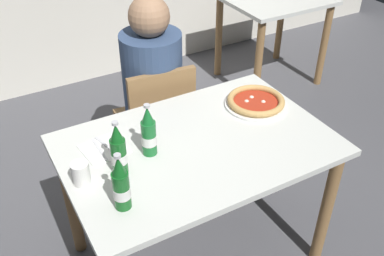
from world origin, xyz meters
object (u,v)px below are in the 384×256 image
object	(u,v)px
chair_behind_table	(157,120)
napkin_with_cutlery	(104,149)
beer_bottle_left	(121,185)
paper_cup	(81,173)
beer_bottle_center	(118,151)
pizza_margherita_near	(256,102)
dining_table_background	(273,15)
beer_bottle_right	(149,133)
dining_table_main	(197,162)
diner_seated	(154,101)

from	to	relation	value
chair_behind_table	napkin_with_cutlery	xyz separation A→B (m)	(-0.46, -0.45, 0.27)
beer_bottle_left	paper_cup	size ratio (longest dim) A/B	2.60
chair_behind_table	beer_bottle_center	distance (m)	0.86
pizza_margherita_near	napkin_with_cutlery	world-z (taller)	pizza_margherita_near
dining_table_background	pizza_margherita_near	bearing A→B (deg)	-131.46
napkin_with_cutlery	beer_bottle_left	bearing A→B (deg)	-98.81
dining_table_background	beer_bottle_right	size ratio (longest dim) A/B	3.24
dining_table_main	chair_behind_table	distance (m)	0.63
chair_behind_table	pizza_margherita_near	xyz separation A→B (m)	(0.33, -0.48, 0.29)
dining_table_main	beer_bottle_right	xyz separation A→B (m)	(-0.22, 0.04, 0.22)
beer_bottle_right	diner_seated	bearing A→B (deg)	63.99
beer_bottle_center	beer_bottle_right	distance (m)	0.16
chair_behind_table	beer_bottle_right	world-z (taller)	beer_bottle_right
dining_table_background	pizza_margherita_near	size ratio (longest dim) A/B	2.55
diner_seated	napkin_with_cutlery	world-z (taller)	diner_seated
diner_seated	pizza_margherita_near	size ratio (longest dim) A/B	3.86
dining_table_main	pizza_margherita_near	bearing A→B (deg)	17.22
chair_behind_table	diner_seated	distance (m)	0.11
dining_table_main	dining_table_background	world-z (taller)	same
beer_bottle_left	napkin_with_cutlery	size ratio (longest dim) A/B	1.23
diner_seated	beer_bottle_left	xyz separation A→B (m)	(-0.52, -0.86, 0.27)
dining_table_main	napkin_with_cutlery	world-z (taller)	napkin_with_cutlery
dining_table_main	beer_bottle_left	distance (m)	0.53
dining_table_background	beer_bottle_center	distance (m)	2.36
dining_table_main	pizza_margherita_near	xyz separation A→B (m)	(0.41, 0.13, 0.14)
chair_behind_table	pizza_margherita_near	world-z (taller)	chair_behind_table
chair_behind_table	diner_seated	xyz separation A→B (m)	(0.01, 0.05, 0.10)
dining_table_main	dining_table_background	distance (m)	2.05
dining_table_background	napkin_with_cutlery	size ratio (longest dim) A/B	4.00
beer_bottle_right	pizza_margherita_near	bearing A→B (deg)	8.02
beer_bottle_left	beer_bottle_right	world-z (taller)	same
diner_seated	napkin_with_cutlery	bearing A→B (deg)	-133.17
beer_bottle_center	paper_cup	xyz separation A→B (m)	(-0.16, 0.02, -0.06)
napkin_with_cutlery	dining_table_main	bearing A→B (deg)	-22.93
dining_table_background	pizza_margherita_near	world-z (taller)	pizza_margherita_near
dining_table_background	beer_bottle_right	bearing A→B (deg)	-142.29
dining_table_main	beer_bottle_right	distance (m)	0.31
napkin_with_cutlery	paper_cup	xyz separation A→B (m)	(-0.15, -0.16, 0.04)
chair_behind_table	napkin_with_cutlery	size ratio (longest dim) A/B	4.25
chair_behind_table	paper_cup	world-z (taller)	chair_behind_table
diner_seated	beer_bottle_left	bearing A→B (deg)	-121.29
chair_behind_table	dining_table_background	size ratio (longest dim) A/B	1.06
pizza_margherita_near	beer_bottle_left	xyz separation A→B (m)	(-0.85, -0.33, 0.08)
dining_table_background	chair_behind_table	bearing A→B (deg)	-151.84
pizza_margherita_near	paper_cup	world-z (taller)	paper_cup
dining_table_background	napkin_with_cutlery	world-z (taller)	napkin_with_cutlery
beer_bottle_left	dining_table_background	bearing A→B (deg)	38.99
pizza_margherita_near	beer_bottle_center	size ratio (longest dim) A/B	1.27
dining_table_main	napkin_with_cutlery	bearing A→B (deg)	157.07
chair_behind_table	dining_table_background	world-z (taller)	chair_behind_table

